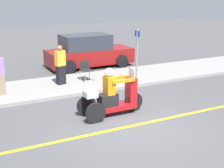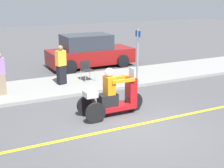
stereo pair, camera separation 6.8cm
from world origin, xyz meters
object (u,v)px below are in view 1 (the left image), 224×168
(folding_chair_set_back, at_px, (86,69))
(street_sign, at_px, (137,54))
(spectator_mid_group, at_px, (60,66))
(parked_car_lot_left, at_px, (88,52))
(motorcycle_trike, at_px, (112,98))

(folding_chair_set_back, distance_m, street_sign, 2.23)
(street_sign, bearing_deg, spectator_mid_group, 157.08)
(parked_car_lot_left, height_order, street_sign, street_sign)
(folding_chair_set_back, bearing_deg, spectator_mid_group, -174.89)
(parked_car_lot_left, distance_m, street_sign, 4.15)
(motorcycle_trike, bearing_deg, street_sign, 46.05)
(folding_chair_set_back, bearing_deg, parked_car_lot_left, 65.52)
(folding_chair_set_back, distance_m, parked_car_lot_left, 3.09)
(motorcycle_trike, xyz_separation_m, parked_car_lot_left, (1.93, 6.52, 0.23))
(street_sign, bearing_deg, parked_car_lot_left, 95.73)
(motorcycle_trike, xyz_separation_m, folding_chair_set_back, (0.65, 3.71, 0.08))
(motorcycle_trike, bearing_deg, parked_car_lot_left, 73.54)
(motorcycle_trike, distance_m, parked_car_lot_left, 6.80)
(spectator_mid_group, height_order, street_sign, street_sign)
(motorcycle_trike, xyz_separation_m, street_sign, (2.34, 2.42, 0.77))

